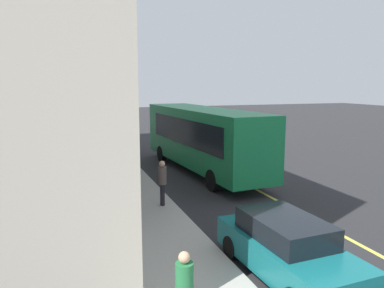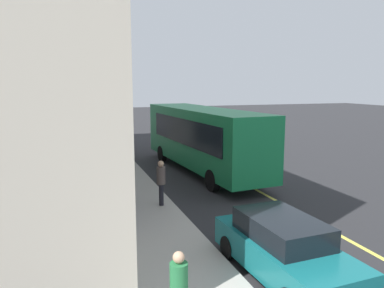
{
  "view_description": "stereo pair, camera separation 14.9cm",
  "coord_description": "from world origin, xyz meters",
  "px_view_note": "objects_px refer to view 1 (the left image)",
  "views": [
    {
      "loc": [
        -16.59,
        8.32,
        4.81
      ],
      "look_at": [
        1.99,
        1.71,
        1.6
      ],
      "focal_mm": 34.66,
      "sensor_mm": 36.0,
      "label": 1
    },
    {
      "loc": [
        -16.64,
        8.18,
        4.81
      ],
      "look_at": [
        1.99,
        1.71,
        1.6
      ],
      "focal_mm": 34.66,
      "sensor_mm": 36.0,
      "label": 2
    }
  ],
  "objects_px": {
    "pedestrian_at_corner": "(162,179)",
    "pedestrian_near_storefront": "(184,286)",
    "bus": "(202,136)",
    "car_teal": "(287,248)",
    "pedestrian_waiting": "(112,134)",
    "traffic_light": "(127,125)"
  },
  "relations": [
    {
      "from": "car_teal",
      "to": "pedestrian_at_corner",
      "type": "distance_m",
      "value": 6.2
    },
    {
      "from": "pedestrian_at_corner",
      "to": "pedestrian_near_storefront",
      "type": "relative_size",
      "value": 1.07
    },
    {
      "from": "pedestrian_waiting",
      "to": "pedestrian_near_storefront",
      "type": "distance_m",
      "value": 22.1
    },
    {
      "from": "pedestrian_at_corner",
      "to": "pedestrian_waiting",
      "type": "height_order",
      "value": "pedestrian_at_corner"
    },
    {
      "from": "car_teal",
      "to": "pedestrian_waiting",
      "type": "xyz_separation_m",
      "value": [
        20.6,
        1.55,
        0.33
      ]
    },
    {
      "from": "traffic_light",
      "to": "pedestrian_waiting",
      "type": "height_order",
      "value": "traffic_light"
    },
    {
      "from": "traffic_light",
      "to": "pedestrian_near_storefront",
      "type": "height_order",
      "value": "traffic_light"
    },
    {
      "from": "bus",
      "to": "traffic_light",
      "type": "bearing_deg",
      "value": 59.06
    },
    {
      "from": "traffic_light",
      "to": "car_teal",
      "type": "xyz_separation_m",
      "value": [
        -13.43,
        -1.67,
        -1.79
      ]
    },
    {
      "from": "traffic_light",
      "to": "pedestrian_near_storefront",
      "type": "xyz_separation_m",
      "value": [
        -14.87,
        1.51,
        -1.39
      ]
    },
    {
      "from": "pedestrian_waiting",
      "to": "bus",
      "type": "bearing_deg",
      "value": -159.06
    },
    {
      "from": "pedestrian_near_storefront",
      "to": "pedestrian_at_corner",
      "type": "bearing_deg",
      "value": -11.96
    },
    {
      "from": "pedestrian_at_corner",
      "to": "pedestrian_waiting",
      "type": "bearing_deg",
      "value": -0.24
    },
    {
      "from": "traffic_light",
      "to": "car_teal",
      "type": "distance_m",
      "value": 13.65
    },
    {
      "from": "pedestrian_at_corner",
      "to": "pedestrian_waiting",
      "type": "distance_m",
      "value": 14.64
    },
    {
      "from": "bus",
      "to": "pedestrian_waiting",
      "type": "distance_m",
      "value": 10.11
    },
    {
      "from": "pedestrian_at_corner",
      "to": "bus",
      "type": "bearing_deg",
      "value": -34.97
    },
    {
      "from": "bus",
      "to": "car_teal",
      "type": "distance_m",
      "value": 11.45
    },
    {
      "from": "car_teal",
      "to": "pedestrian_near_storefront",
      "type": "height_order",
      "value": "pedestrian_near_storefront"
    },
    {
      "from": "car_teal",
      "to": "pedestrian_near_storefront",
      "type": "bearing_deg",
      "value": 114.36
    },
    {
      "from": "pedestrian_near_storefront",
      "to": "pedestrian_waiting",
      "type": "bearing_deg",
      "value": -4.23
    },
    {
      "from": "traffic_light",
      "to": "car_teal",
      "type": "height_order",
      "value": "traffic_light"
    }
  ]
}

